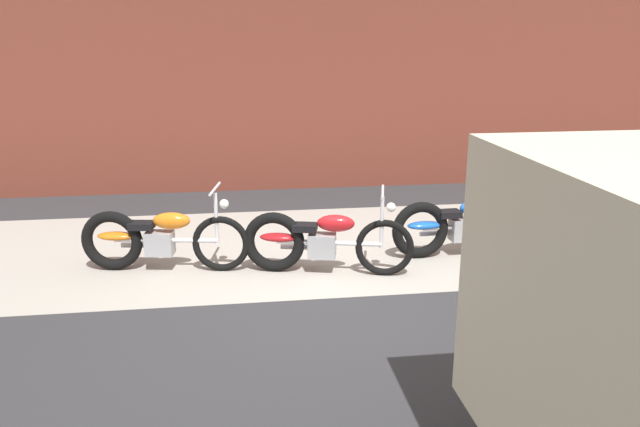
{
  "coord_description": "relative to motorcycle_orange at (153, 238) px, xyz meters",
  "views": [
    {
      "loc": [
        -1.01,
        -6.01,
        2.71
      ],
      "look_at": [
        -0.09,
        0.7,
        0.75
      ],
      "focal_mm": 34.62,
      "sensor_mm": 36.0,
      "label": 1
    }
  ],
  "objects": [
    {
      "name": "brick_building_wall",
      "position": [
        2.03,
        4.09,
        1.88
      ],
      "size": [
        36.0,
        0.5,
        4.55
      ],
      "primitive_type": "cube",
      "color": "brown",
      "rests_on": "ground"
    },
    {
      "name": "motorcycle_orange",
      "position": [
        0.0,
        0.0,
        0.0
      ],
      "size": [
        2.0,
        0.66,
        1.03
      ],
      "rotation": [
        0.0,
        0.0,
        -0.16
      ],
      "color": "black",
      "rests_on": "ground"
    },
    {
      "name": "motorcycle_red",
      "position": [
        1.9,
        -0.34,
        0.0
      ],
      "size": [
        1.97,
        0.75,
        1.03
      ],
      "rotation": [
        0.0,
        0.0,
        -0.24
      ],
      "color": "black",
      "rests_on": "ground"
    },
    {
      "name": "motorcycle_blue",
      "position": [
        3.76,
        0.01,
        0.0
      ],
      "size": [
        2.01,
        0.58,
        1.03
      ],
      "rotation": [
        0.0,
        0.0,
        0.05
      ],
      "color": "black",
      "rests_on": "ground"
    },
    {
      "name": "ground_plane",
      "position": [
        2.03,
        -1.11,
        -0.4
      ],
      "size": [
        80.0,
        80.0,
        0.0
      ],
      "primitive_type": "plane",
      "color": "#2D2D30"
    },
    {
      "name": "sidewalk_slab",
      "position": [
        2.03,
        0.64,
        -0.4
      ],
      "size": [
        36.0,
        3.5,
        0.01
      ],
      "primitive_type": "cube",
      "color": "#9E998E",
      "rests_on": "ground"
    }
  ]
}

